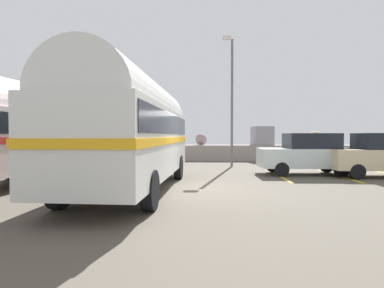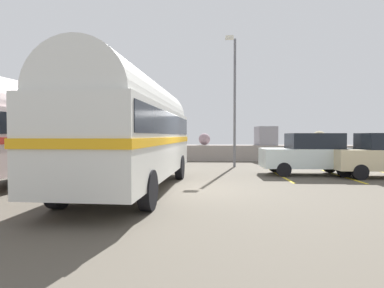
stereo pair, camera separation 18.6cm
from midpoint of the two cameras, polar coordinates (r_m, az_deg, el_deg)
name	(u,v)px [view 1 (the left image)]	position (r m, az deg, el deg)	size (l,w,h in m)	color
ground	(191,189)	(10.13, -0.81, -8.46)	(32.00, 26.00, 0.02)	#534D43
breakwater	(198,151)	(21.80, 0.89, -1.33)	(31.36, 1.93, 2.42)	gray
parking_lines	(338,176)	(14.78, 25.39, -5.38)	(5.32, 4.40, 0.01)	gold
vintage_coach	(134,127)	(9.94, -11.37, 3.13)	(2.85, 8.70, 3.70)	black
parked_car_nearest	(307,153)	(14.61, 20.40, -1.67)	(4.12, 1.78, 1.86)	black
parked_car_middle	(381,155)	(15.10, 31.56, -1.70)	(4.11, 1.75, 1.86)	black
lamp_post	(231,96)	(17.35, 7.08, 8.94)	(0.63, 0.76, 7.17)	#5B5B60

